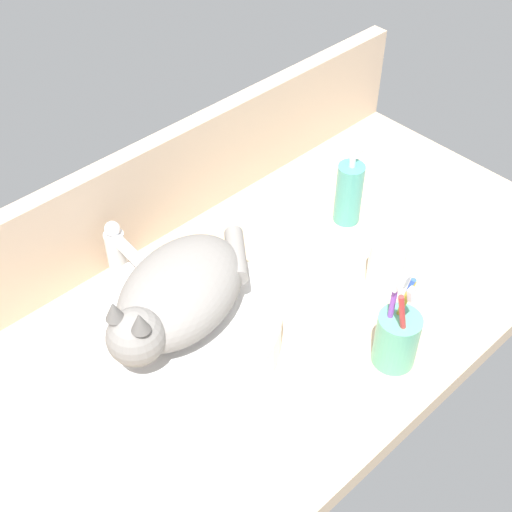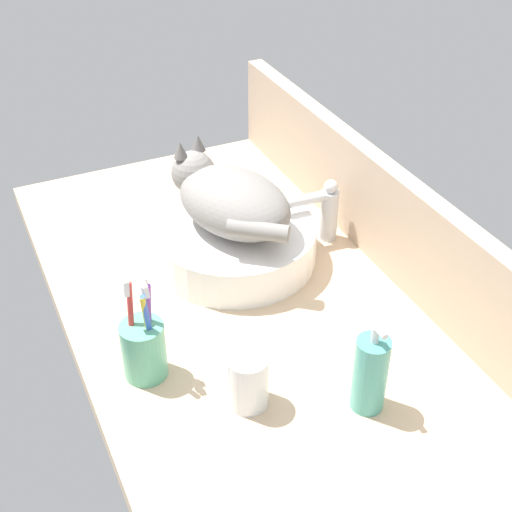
{
  "view_description": "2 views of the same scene",
  "coord_description": "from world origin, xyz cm",
  "px_view_note": "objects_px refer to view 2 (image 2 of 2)",
  "views": [
    {
      "loc": [
        -59.49,
        -59.6,
        94.31
      ],
      "look_at": [
        0.07,
        3.67,
        10.32
      ],
      "focal_mm": 50.0,
      "sensor_mm": 36.0,
      "label": 1
    },
    {
      "loc": [
        89.86,
        -40.79,
        83.41
      ],
      "look_at": [
        -6.08,
        3.8,
        7.11
      ],
      "focal_mm": 50.0,
      "sensor_mm": 36.0,
      "label": 2
    }
  ],
  "objects_px": {
    "soap_dispenser": "(370,374)",
    "toothbrush_cup": "(144,347)",
    "faucet": "(324,209)",
    "water_glass": "(248,383)",
    "sink_basin": "(235,243)",
    "cat": "(229,198)"
  },
  "relations": [
    {
      "from": "sink_basin",
      "to": "toothbrush_cup",
      "type": "bearing_deg",
      "value": -48.39
    },
    {
      "from": "sink_basin",
      "to": "soap_dispenser",
      "type": "xyz_separation_m",
      "value": [
        0.44,
        0.03,
        0.03
      ]
    },
    {
      "from": "cat",
      "to": "toothbrush_cup",
      "type": "relative_size",
      "value": 1.69
    },
    {
      "from": "cat",
      "to": "soap_dispenser",
      "type": "height_order",
      "value": "cat"
    },
    {
      "from": "faucet",
      "to": "toothbrush_cup",
      "type": "height_order",
      "value": "toothbrush_cup"
    },
    {
      "from": "water_glass",
      "to": "toothbrush_cup",
      "type": "bearing_deg",
      "value": -135.82
    },
    {
      "from": "sink_basin",
      "to": "toothbrush_cup",
      "type": "xyz_separation_m",
      "value": [
        0.23,
        -0.26,
        0.02
      ]
    },
    {
      "from": "sink_basin",
      "to": "faucet",
      "type": "bearing_deg",
      "value": 86.93
    },
    {
      "from": "sink_basin",
      "to": "faucet",
      "type": "xyz_separation_m",
      "value": [
        0.01,
        0.19,
        0.03
      ]
    },
    {
      "from": "cat",
      "to": "faucet",
      "type": "relative_size",
      "value": 2.32
    },
    {
      "from": "cat",
      "to": "water_glass",
      "type": "bearing_deg",
      "value": -19.3
    },
    {
      "from": "sink_basin",
      "to": "cat",
      "type": "relative_size",
      "value": 1.01
    },
    {
      "from": "soap_dispenser",
      "to": "toothbrush_cup",
      "type": "height_order",
      "value": "toothbrush_cup"
    },
    {
      "from": "faucet",
      "to": "toothbrush_cup",
      "type": "distance_m",
      "value": 0.5
    },
    {
      "from": "faucet",
      "to": "water_glass",
      "type": "relative_size",
      "value": 1.46
    },
    {
      "from": "toothbrush_cup",
      "to": "water_glass",
      "type": "height_order",
      "value": "toothbrush_cup"
    },
    {
      "from": "sink_basin",
      "to": "water_glass",
      "type": "height_order",
      "value": "water_glass"
    },
    {
      "from": "water_glass",
      "to": "faucet",
      "type": "bearing_deg",
      "value": 136.58
    },
    {
      "from": "faucet",
      "to": "water_glass",
      "type": "bearing_deg",
      "value": -43.42
    },
    {
      "from": "sink_basin",
      "to": "cat",
      "type": "bearing_deg",
      "value": -158.59
    },
    {
      "from": "sink_basin",
      "to": "faucet",
      "type": "distance_m",
      "value": 0.2
    },
    {
      "from": "faucet",
      "to": "soap_dispenser",
      "type": "relative_size",
      "value": 0.83
    }
  ]
}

